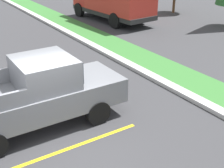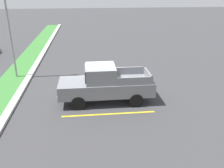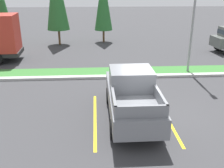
# 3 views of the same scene
# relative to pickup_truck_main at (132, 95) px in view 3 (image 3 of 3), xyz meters

# --- Properties ---
(ground_plane) EXTENTS (120.00, 120.00, 0.00)m
(ground_plane) POSITION_rel_pickup_truck_main_xyz_m (0.94, 0.11, -1.04)
(ground_plane) COLOR #38383A
(parking_line_near) EXTENTS (0.12, 4.80, 0.01)m
(parking_line_near) POSITION_rel_pickup_truck_main_xyz_m (-1.55, -0.05, -1.04)
(parking_line_near) COLOR yellow
(parking_line_near) RESTS_ON ground
(parking_line_far) EXTENTS (0.12, 4.80, 0.01)m
(parking_line_far) POSITION_rel_pickup_truck_main_xyz_m (1.55, -0.05, -1.04)
(parking_line_far) COLOR yellow
(parking_line_far) RESTS_ON ground
(curb_strip) EXTENTS (56.00, 0.40, 0.15)m
(curb_strip) POSITION_rel_pickup_truck_main_xyz_m (0.94, 5.11, -0.97)
(curb_strip) COLOR #B2B2AD
(curb_strip) RESTS_ON ground
(grass_median) EXTENTS (56.00, 1.80, 0.06)m
(grass_median) POSITION_rel_pickup_truck_main_xyz_m (0.94, 6.21, -1.01)
(grass_median) COLOR #387533
(grass_median) RESTS_ON ground
(pickup_truck_main) EXTENTS (1.99, 5.24, 2.10)m
(pickup_truck_main) POSITION_rel_pickup_truck_main_xyz_m (0.00, 0.00, 0.00)
(pickup_truck_main) COLOR black
(pickup_truck_main) RESTS_ON ground
(street_light) EXTENTS (0.24, 1.49, 6.13)m
(street_light) POSITION_rel_pickup_truck_main_xyz_m (4.55, 5.84, 2.56)
(street_light) COLOR gray
(street_light) RESTS_ON ground
(cypress_tree_center) EXTENTS (1.74, 1.74, 6.69)m
(cypress_tree_center) POSITION_rel_pickup_truck_main_xyz_m (-0.64, 15.84, 2.89)
(cypress_tree_center) COLOR brown
(cypress_tree_center) RESTS_ON ground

